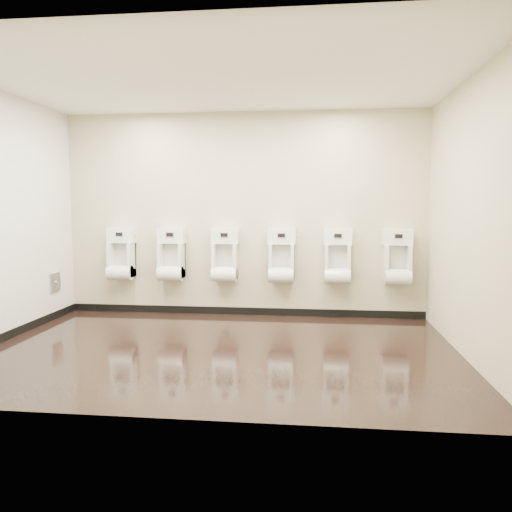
{
  "coord_description": "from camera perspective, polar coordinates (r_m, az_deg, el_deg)",
  "views": [
    {
      "loc": [
        0.97,
        -5.1,
        1.52
      ],
      "look_at": [
        0.32,
        0.55,
        0.95
      ],
      "focal_mm": 35.0,
      "sensor_mm": 36.0,
      "label": 1
    }
  ],
  "objects": [
    {
      "name": "skirting_left",
      "position": [
        6.33,
        -27.1,
        -8.34
      ],
      "size": [
        0.02,
        3.5,
        0.1
      ],
      "primitive_type": "cube",
      "color": "black",
      "rests_on": "ground"
    },
    {
      "name": "urinal_5",
      "position": [
        6.85,
        15.85,
        -0.54
      ],
      "size": [
        0.39,
        0.29,
        0.72
      ],
      "color": "white",
      "rests_on": "back_wall"
    },
    {
      "name": "ceiling",
      "position": [
        5.35,
        -4.36,
        19.55
      ],
      "size": [
        5.0,
        3.5,
        0.0
      ],
      "primitive_type": "cube",
      "color": "silver"
    },
    {
      "name": "urinal_3",
      "position": [
        6.77,
        2.94,
        -0.4
      ],
      "size": [
        0.39,
        0.29,
        0.72
      ],
      "color": "white",
      "rests_on": "back_wall"
    },
    {
      "name": "access_panel",
      "position": [
        7.26,
        -21.99,
        -2.78
      ],
      "size": [
        0.04,
        0.25,
        0.25
      ],
      "color": "#9E9EA3",
      "rests_on": "left_wall"
    },
    {
      "name": "urinal_0",
      "position": [
        7.27,
        -15.15,
        -0.17
      ],
      "size": [
        0.39,
        0.29,
        0.72
      ],
      "color": "white",
      "rests_on": "back_wall"
    },
    {
      "name": "urinal_2",
      "position": [
        6.87,
        -3.57,
        -0.32
      ],
      "size": [
        0.39,
        0.29,
        0.72
      ],
      "color": "white",
      "rests_on": "back_wall"
    },
    {
      "name": "back_wall",
      "position": [
        6.92,
        -1.54,
        4.72
      ],
      "size": [
        5.0,
        0.02,
        2.8
      ],
      "primitive_type": "cube",
      "color": "#C0B591",
      "rests_on": "ground"
    },
    {
      "name": "urinal_1",
      "position": [
        7.04,
        -9.66,
        -0.24
      ],
      "size": [
        0.39,
        0.29,
        0.72
      ],
      "color": "white",
      "rests_on": "back_wall"
    },
    {
      "name": "skirting_back",
      "position": [
        7.06,
        -1.53,
        -6.3
      ],
      "size": [
        5.0,
        0.02,
        0.1
      ],
      "primitive_type": "cube",
      "color": "black",
      "rests_on": "ground"
    },
    {
      "name": "right_wall",
      "position": [
        5.33,
        23.27,
        3.96
      ],
      "size": [
        0.02,
        3.5,
        2.8
      ],
      "primitive_type": "cube",
      "color": "#C0B591",
      "rests_on": "ground"
    },
    {
      "name": "front_wall",
      "position": [
        3.49,
        -9.61,
        3.66
      ],
      "size": [
        5.0,
        0.02,
        2.8
      ],
      "primitive_type": "cube",
      "color": "#C0B591",
      "rests_on": "ground"
    },
    {
      "name": "ground",
      "position": [
        5.41,
        -4.13,
        -10.61
      ],
      "size": [
        5.0,
        3.5,
        0.0
      ],
      "primitive_type": "cube",
      "color": "black",
      "rests_on": "ground"
    },
    {
      "name": "urinal_4",
      "position": [
        6.77,
        9.28,
        -0.47
      ],
      "size": [
        0.39,
        0.29,
        0.72
      ],
      "color": "white",
      "rests_on": "back_wall"
    }
  ]
}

